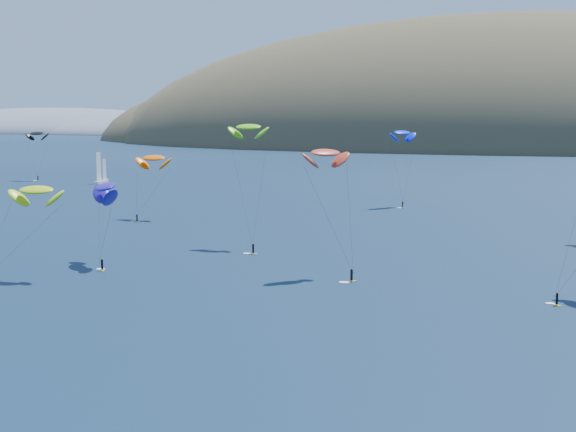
# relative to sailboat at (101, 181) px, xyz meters

# --- Properties ---
(island) EXTENTS (730.00, 300.00, 210.00)m
(island) POSITION_rel_sailboat_xyz_m (137.27, 356.42, -11.72)
(island) COLOR #3D3526
(island) RESTS_ON ground
(headland) EXTENTS (460.00, 250.00, 60.00)m
(headland) POSITION_rel_sailboat_xyz_m (-347.39, 544.13, -4.34)
(headland) COLOR slate
(headland) RESTS_ON ground
(sailboat) EXTENTS (9.79, 8.49, 12.23)m
(sailboat) POSITION_rel_sailboat_xyz_m (0.00, 0.00, 0.00)
(sailboat) COLOR silver
(sailboat) RESTS_ON ground
(kitesurfer_1) EXTENTS (9.34, 9.48, 16.79)m
(kitesurfer_1) POSITION_rel_sailboat_xyz_m (57.61, -74.99, 13.28)
(kitesurfer_1) COLOR gold
(kitesurfer_1) RESTS_ON ground
(kitesurfer_2) EXTENTS (8.82, 12.20, 15.87)m
(kitesurfer_2) POSITION_rel_sailboat_xyz_m (70.77, -141.01, 12.55)
(kitesurfer_2) COLOR gold
(kitesurfer_2) RESTS_ON ground
(kitesurfer_3) EXTENTS (8.60, 11.29, 24.48)m
(kitesurfer_3) POSITION_rel_sailboat_xyz_m (91.52, -103.38, 21.32)
(kitesurfer_3) COLOR gold
(kitesurfer_3) RESTS_ON ground
(kitesurfer_4) EXTENTS (8.35, 9.32, 21.81)m
(kitesurfer_4) POSITION_rel_sailboat_xyz_m (109.57, -33.73, 18.44)
(kitesurfer_4) COLOR gold
(kitesurfer_4) RESTS_ON ground
(kitesurfer_9) EXTENTS (9.92, 8.93, 21.23)m
(kitesurfer_9) POSITION_rel_sailboat_xyz_m (112.19, -125.86, 18.02)
(kitesurfer_9) COLOR gold
(kitesurfer_9) RESTS_ON ground
(kitesurfer_10) EXTENTS (9.93, 12.15, 15.58)m
(kitesurfer_10) POSITION_rel_sailboat_xyz_m (74.72, -127.36, 11.85)
(kitesurfer_10) COLOR gold
(kitesurfer_10) RESTS_ON ground
(kitesurfer_12) EXTENTS (8.68, 5.50, 19.20)m
(kitesurfer_12) POSITION_rel_sailboat_xyz_m (-28.17, 4.94, 15.83)
(kitesurfer_12) COLOR gold
(kitesurfer_12) RESTS_ON ground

